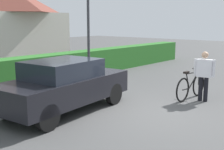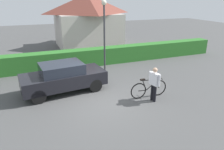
% 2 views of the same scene
% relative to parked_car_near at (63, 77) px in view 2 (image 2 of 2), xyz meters
% --- Properties ---
extents(ground_plane, '(60.00, 60.00, 0.00)m').
position_rel_parked_car_near_xyz_m(ground_plane, '(1.42, -1.64, -0.75)').
color(ground_plane, '#494949').
extents(hedge_row, '(21.24, 0.90, 1.11)m').
position_rel_parked_car_near_xyz_m(hedge_row, '(1.42, 3.64, -0.20)').
color(hedge_row, '#2C6D27').
rests_on(hedge_row, ground).
extents(house_distant, '(5.76, 4.81, 4.59)m').
position_rel_parked_car_near_xyz_m(house_distant, '(3.93, 9.64, 1.60)').
color(house_distant, beige).
rests_on(house_distant, ground).
extents(parked_car_near, '(4.07, 2.05, 1.43)m').
position_rel_parked_car_near_xyz_m(parked_car_near, '(0.00, 0.00, 0.00)').
color(parked_car_near, black).
rests_on(parked_car_near, ground).
extents(bicycle, '(1.80, 0.50, 0.94)m').
position_rel_parked_car_near_xyz_m(bicycle, '(3.50, -2.05, -0.34)').
color(bicycle, black).
rests_on(bicycle, ground).
extents(person_rider, '(0.30, 0.62, 1.55)m').
position_rel_parked_car_near_xyz_m(person_rider, '(3.49, -2.47, 0.15)').
color(person_rider, black).
rests_on(person_rider, ground).
extents(street_lamp, '(0.28, 0.28, 4.19)m').
position_rel_parked_car_near_xyz_m(street_lamp, '(2.75, 1.80, 1.96)').
color(street_lamp, '#38383D').
rests_on(street_lamp, ground).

